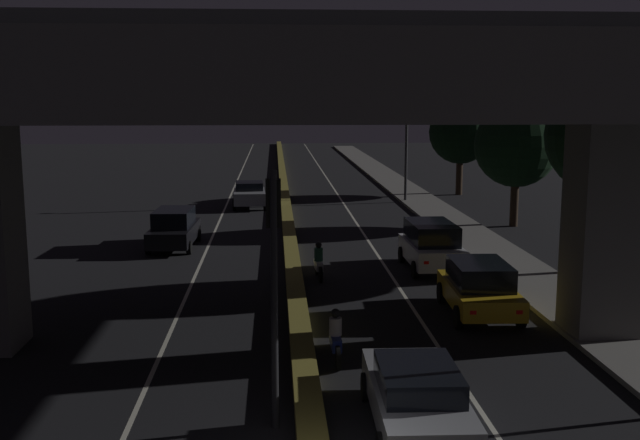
% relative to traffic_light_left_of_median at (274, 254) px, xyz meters
% --- Properties ---
extents(lane_line_left_inner, '(0.12, 126.00, 0.00)m').
position_rel_traffic_light_left_of_median_xyz_m(lane_line_left_inner, '(-3.01, 31.62, -3.59)').
color(lane_line_left_inner, beige).
rests_on(lane_line_left_inner, ground_plane).
extents(lane_line_right_inner, '(0.12, 126.00, 0.00)m').
position_rel_traffic_light_left_of_median_xyz_m(lane_line_right_inner, '(4.41, 31.62, -3.59)').
color(lane_line_right_inner, beige).
rests_on(lane_line_right_inner, ground_plane).
extents(median_divider, '(0.60, 126.00, 0.38)m').
position_rel_traffic_light_left_of_median_xyz_m(median_divider, '(0.70, 31.62, -3.40)').
color(median_divider, olive).
rests_on(median_divider, ground_plane).
extents(sidewalk_right, '(2.62, 126.00, 0.15)m').
position_rel_traffic_light_left_of_median_xyz_m(sidewalk_right, '(9.42, 24.62, -3.52)').
color(sidewalk_right, slate).
rests_on(sidewalk_right, ground_plane).
extents(elevated_overpass, '(22.06, 11.53, 8.87)m').
position_rel_traffic_light_left_of_median_xyz_m(elevated_overpass, '(0.70, 5.33, 3.19)').
color(elevated_overpass, '#5B5956').
rests_on(elevated_overpass, ground_plane).
extents(traffic_light_left_of_median, '(0.30, 0.49, 5.28)m').
position_rel_traffic_light_left_of_median_xyz_m(traffic_light_left_of_median, '(0.00, 0.00, 0.00)').
color(traffic_light_left_of_median, black).
rests_on(traffic_light_left_of_median, ground_plane).
extents(street_lamp, '(1.88, 0.32, 7.66)m').
position_rel_traffic_light_left_of_median_xyz_m(street_lamp, '(8.18, 32.80, 0.93)').
color(street_lamp, '#2D2D30').
rests_on(street_lamp, ground_plane).
extents(car_silver_lead, '(1.97, 4.58, 1.42)m').
position_rel_traffic_light_left_of_median_xyz_m(car_silver_lead, '(2.83, -0.40, -2.85)').
color(car_silver_lead, gray).
rests_on(car_silver_lead, ground_plane).
extents(car_taxi_yellow_second, '(2.16, 4.26, 1.66)m').
position_rel_traffic_light_left_of_median_xyz_m(car_taxi_yellow_second, '(6.32, 7.61, -2.72)').
color(car_taxi_yellow_second, gold).
rests_on(car_taxi_yellow_second, ground_plane).
extents(car_white_third, '(2.09, 4.20, 1.85)m').
position_rel_traffic_light_left_of_median_xyz_m(car_white_third, '(6.13, 13.86, -2.61)').
color(car_white_third, silver).
rests_on(car_white_third, ground_plane).
extents(car_black_lead_oncoming, '(2.07, 4.57, 1.74)m').
position_rel_traffic_light_left_of_median_xyz_m(car_black_lead_oncoming, '(-4.49, 18.79, -2.71)').
color(car_black_lead_oncoming, black).
rests_on(car_black_lead_oncoming, ground_plane).
extents(car_silver_second_oncoming, '(2.15, 4.17, 1.55)m').
position_rel_traffic_light_left_of_median_xyz_m(car_silver_second_oncoming, '(-1.52, 31.18, -2.78)').
color(car_silver_second_oncoming, gray).
rests_on(car_silver_second_oncoming, ground_plane).
extents(motorcycle_blue_filtering_near, '(0.32, 1.96, 1.38)m').
position_rel_traffic_light_left_of_median_xyz_m(motorcycle_blue_filtering_near, '(1.54, 3.71, -3.00)').
color(motorcycle_blue_filtering_near, black).
rests_on(motorcycle_blue_filtering_near, ground_plane).
extents(motorcycle_white_filtering_mid, '(0.34, 1.86, 1.40)m').
position_rel_traffic_light_left_of_median_xyz_m(motorcycle_white_filtering_mid, '(1.63, 12.53, -2.99)').
color(motorcycle_white_filtering_mid, black).
rests_on(motorcycle_white_filtering_mid, ground_plane).
extents(pedestrian_on_sidewalk, '(0.37, 0.37, 1.84)m').
position_rel_traffic_light_left_of_median_xyz_m(pedestrian_on_sidewalk, '(10.08, 6.48, -2.52)').
color(pedestrian_on_sidewalk, black).
rests_on(pedestrian_on_sidewalk, sidewalk_right).
extents(roadside_tree_kerbside_near, '(4.43, 4.43, 7.50)m').
position_rel_traffic_light_left_of_median_xyz_m(roadside_tree_kerbside_near, '(12.28, 12.59, 1.68)').
color(roadside_tree_kerbside_near, '#2D2116').
rests_on(roadside_tree_kerbside_near, ground_plane).
extents(roadside_tree_kerbside_mid, '(4.36, 4.36, 6.43)m').
position_rel_traffic_light_left_of_median_xyz_m(roadside_tree_kerbside_mid, '(12.50, 23.42, 0.64)').
color(roadside_tree_kerbside_mid, '#2D2116').
rests_on(roadside_tree_kerbside_mid, ground_plane).
extents(roadside_tree_kerbside_far, '(4.32, 4.32, 6.47)m').
position_rel_traffic_light_left_of_median_xyz_m(roadside_tree_kerbside_far, '(12.80, 36.35, 0.70)').
color(roadside_tree_kerbside_far, '#2D2116').
rests_on(roadside_tree_kerbside_far, ground_plane).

